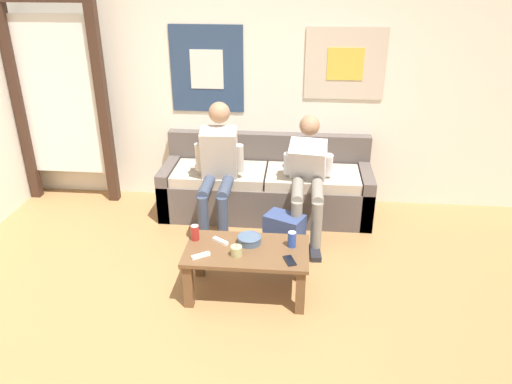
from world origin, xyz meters
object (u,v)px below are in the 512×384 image
at_px(drink_can_blue, 292,239).
at_px(game_controller_near_left, 201,256).
at_px(ceramic_bowl, 249,239).
at_px(cell_phone, 290,261).
at_px(coffee_table, 247,258).
at_px(backpack, 284,235).
at_px(couch, 266,187).
at_px(person_seated_adult, 218,165).
at_px(drink_can_red, 195,233).
at_px(pillar_candle, 236,251).
at_px(game_controller_near_right, 220,241).
at_px(person_seated_teen, 308,174).

relative_size(drink_can_blue, game_controller_near_left, 0.89).
relative_size(ceramic_bowl, drink_can_blue, 1.52).
height_order(drink_can_blue, cell_phone, drink_can_blue).
xyz_separation_m(coffee_table, drink_can_blue, (0.34, 0.08, 0.14)).
distance_m(backpack, drink_can_blue, 0.64).
height_order(couch, person_seated_adult, person_seated_adult).
bearing_deg(coffee_table, game_controller_near_left, -156.60).
relative_size(backpack, drink_can_red, 3.16).
bearing_deg(ceramic_bowl, coffee_table, -96.40).
xyz_separation_m(couch, drink_can_red, (-0.47, -1.32, 0.19)).
distance_m(coffee_table, pillar_candle, 0.17).
height_order(couch, game_controller_near_right, couch).
relative_size(drink_can_red, game_controller_near_left, 0.89).
bearing_deg(person_seated_teen, coffee_table, -113.45).
distance_m(drink_can_red, game_controller_near_right, 0.21).
height_order(drink_can_blue, game_controller_near_right, drink_can_blue).
bearing_deg(game_controller_near_left, couch, 76.53).
height_order(person_seated_teen, pillar_candle, person_seated_teen).
distance_m(person_seated_adult, pillar_candle, 1.21).
relative_size(person_seated_adult, person_seated_teen, 1.13).
height_order(backpack, drink_can_blue, drink_can_blue).
xyz_separation_m(drink_can_blue, game_controller_near_right, (-0.56, 0.01, -0.05)).
bearing_deg(person_seated_teen, game_controller_near_right, -124.65).
xyz_separation_m(ceramic_bowl, drink_can_blue, (0.33, -0.02, 0.03)).
distance_m(person_seated_teen, game_controller_near_left, 1.45).
height_order(person_seated_adult, ceramic_bowl, person_seated_adult).
height_order(coffee_table, drink_can_blue, drink_can_blue).
distance_m(ceramic_bowl, pillar_candle, 0.20).
relative_size(person_seated_teen, ceramic_bowl, 5.72).
distance_m(couch, pillar_candle, 1.53).
bearing_deg(game_controller_near_left, coffee_table, 23.40).
bearing_deg(pillar_candle, drink_can_red, 150.37).
relative_size(coffee_table, pillar_candle, 10.82).
bearing_deg(game_controller_near_right, backpack, 49.61).
distance_m(person_seated_teen, drink_can_blue, 1.00).
xyz_separation_m(couch, cell_phone, (0.29, -1.57, 0.13)).
height_order(pillar_candle, cell_phone, pillar_candle).
bearing_deg(cell_phone, backpack, 95.23).
height_order(backpack, pillar_candle, pillar_candle).
bearing_deg(pillar_candle, backpack, 66.01).
bearing_deg(backpack, game_controller_near_left, -126.94).
height_order(couch, coffee_table, couch).
bearing_deg(person_seated_adult, drink_can_blue, -53.06).
xyz_separation_m(coffee_table, person_seated_adult, (-0.39, 1.05, 0.34)).
height_order(person_seated_adult, pillar_candle, person_seated_adult).
distance_m(person_seated_teen, game_controller_near_right, 1.21).
relative_size(person_seated_teen, game_controller_near_right, 7.81).
xyz_separation_m(couch, game_controller_near_left, (-0.38, -1.57, 0.14)).
distance_m(backpack, pillar_candle, 0.85).
bearing_deg(game_controller_near_right, ceramic_bowl, 2.92).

